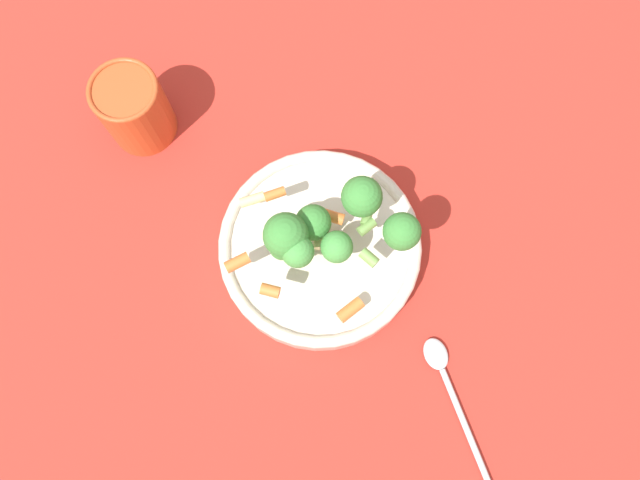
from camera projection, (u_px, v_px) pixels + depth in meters
name	position (u px, v px, depth m)	size (l,w,h in m)	color
ground_plane	(320.00, 252.00, 0.73)	(3.00, 3.00, 0.00)	#B72D23
bowl	(320.00, 248.00, 0.71)	(0.23, 0.23, 0.04)	beige
pasta_salad	(322.00, 232.00, 0.64)	(0.15, 0.20, 0.09)	#8CB766
cup	(134.00, 108.00, 0.72)	(0.08, 0.08, 0.10)	#CC4C23
spoon	(452.00, 393.00, 0.68)	(0.20, 0.06, 0.01)	silver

